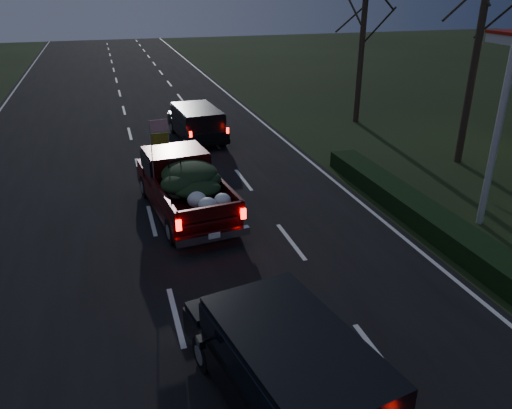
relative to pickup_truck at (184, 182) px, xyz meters
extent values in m
plane|color=black|center=(-1.10, -5.33, -1.02)|extent=(120.00, 120.00, 0.00)
cube|color=black|center=(-1.10, -5.33, -1.01)|extent=(14.00, 120.00, 0.02)
cube|color=black|center=(6.70, -2.33, -0.72)|extent=(1.00, 10.00, 0.60)
cylinder|color=silver|center=(8.40, -3.33, 3.48)|extent=(0.20, 0.20, 9.00)
cylinder|color=black|center=(11.40, 1.67, 3.23)|extent=(0.28, 0.28, 8.50)
cylinder|color=black|center=(10.40, 8.67, 2.48)|extent=(0.28, 0.28, 7.00)
cube|color=#340707|center=(0.00, 0.02, -0.42)|extent=(2.53, 5.18, 0.55)
cube|color=#340707|center=(-0.10, 0.91, 0.33)|extent=(2.01, 1.79, 0.90)
cube|color=black|center=(-0.10, 0.91, 0.43)|extent=(2.10, 1.70, 0.55)
cube|color=#340707|center=(0.14, -1.27, -0.12)|extent=(2.14, 2.98, 0.06)
ellipsoid|color=black|center=(0.13, -0.77, 0.33)|extent=(1.79, 1.96, 0.60)
cylinder|color=gray|center=(-0.90, -0.08, 1.03)|extent=(0.03, 0.03, 2.00)
cube|color=red|center=(-0.63, -0.05, 1.86)|extent=(0.52, 0.08, 0.34)
cube|color=gold|center=(-0.63, -0.05, 1.46)|extent=(0.52, 0.08, 0.34)
cube|color=black|center=(1.84, 7.85, -0.46)|extent=(2.11, 4.42, 0.54)
cube|color=black|center=(1.86, 7.63, 0.15)|extent=(1.91, 3.25, 0.72)
cube|color=black|center=(1.86, 7.63, 0.22)|extent=(2.00, 3.17, 0.43)
cube|color=black|center=(0.32, -8.38, -0.42)|extent=(2.76, 4.91, 0.58)
cube|color=black|center=(0.37, -8.61, 0.24)|extent=(2.41, 3.66, 0.77)
cube|color=black|center=(0.37, -8.61, 0.31)|extent=(2.49, 3.58, 0.46)
cube|color=black|center=(-0.96, -7.69, 0.12)|extent=(0.13, 0.23, 0.15)
camera|label=1|loc=(-2.00, -14.38, 5.64)|focal=35.00mm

